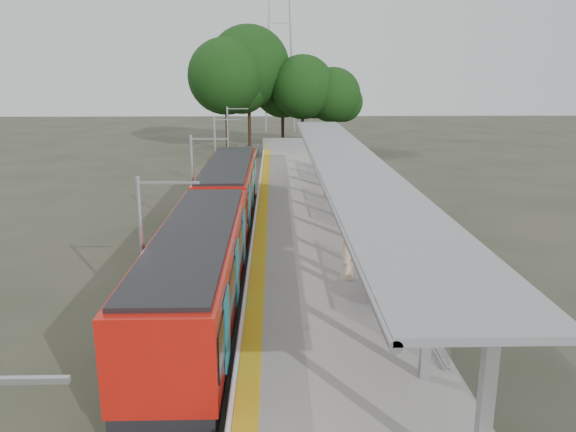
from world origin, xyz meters
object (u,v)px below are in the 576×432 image
object	(u,v)px
bench_near	(382,288)
info_pillar_near	(348,259)
bench_far	(319,161)
litter_bin	(378,284)
train	(218,220)
bench_mid	(347,192)
info_pillar_far	(325,174)

from	to	relation	value
bench_near	info_pillar_near	xyz separation A→B (m)	(-0.87, 2.42, 0.23)
bench_far	litter_bin	xyz separation A→B (m)	(-0.04, -27.08, -0.08)
train	bench_near	distance (m)	9.69
train	litter_bin	bearing A→B (deg)	-46.18
bench_near	litter_bin	world-z (taller)	bench_near
bench_mid	bench_far	distance (m)	12.09
bench_far	info_pillar_near	bearing A→B (deg)	-78.48
bench_far	litter_bin	size ratio (longest dim) A/B	1.72
bench_near	bench_far	xyz separation A→B (m)	(0.05, 27.91, -0.07)
info_pillar_far	litter_bin	size ratio (longest dim) A/B	2.31
train	info_pillar_far	xyz separation A→B (m)	(6.11, 12.88, -0.19)
bench_far	train	bearing A→B (deg)	-93.51
bench_near	info_pillar_far	world-z (taller)	info_pillar_far
bench_near	bench_far	world-z (taller)	bench_near
bench_mid	litter_bin	xyz separation A→B (m)	(-0.83, -15.02, -0.10)
train	litter_bin	size ratio (longest dim) A/B	32.14
train	info_pillar_near	world-z (taller)	train
bench_near	info_pillar_near	bearing A→B (deg)	129.83
bench_near	info_pillar_far	distance (m)	20.26
bench_near	info_pillar_far	size ratio (longest dim) A/B	0.85
train	info_pillar_far	distance (m)	14.26
train	litter_bin	xyz separation A→B (m)	(6.28, -6.55, -0.62)
bench_mid	info_pillar_near	size ratio (longest dim) A/B	0.81
info_pillar_near	bench_far	bearing A→B (deg)	81.68
train	bench_mid	bearing A→B (deg)	49.98
info_pillar_far	litter_bin	world-z (taller)	info_pillar_far
train	bench_mid	world-z (taller)	train
train	bench_far	size ratio (longest dim) A/B	18.69
bench_near	info_pillar_far	bearing A→B (deg)	110.47
bench_near	litter_bin	distance (m)	0.84
bench_mid	info_pillar_far	distance (m)	4.53
train	info_pillar_far	world-z (taller)	train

